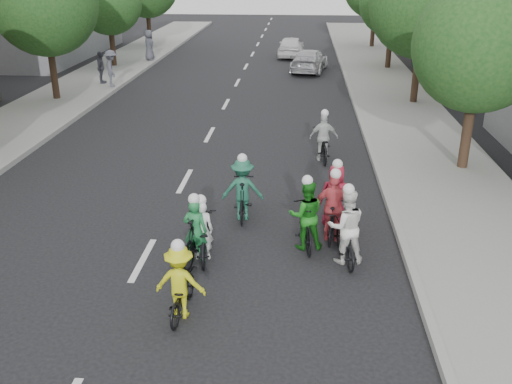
# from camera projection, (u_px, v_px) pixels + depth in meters

# --- Properties ---
(ground) EXTENTS (120.00, 120.00, 0.00)m
(ground) POSITION_uv_depth(u_px,v_px,m) (143.00, 260.00, 13.09)
(ground) COLOR black
(ground) RESTS_ON ground
(sidewalk_left) EXTENTS (4.00, 80.00, 0.15)m
(sidewalk_left) POSITION_uv_depth(u_px,v_px,m) (12.00, 128.00, 22.85)
(sidewalk_left) COLOR gray
(sidewalk_left) RESTS_ON ground
(curb_left) EXTENTS (0.18, 80.00, 0.18)m
(curb_left) POSITION_uv_depth(u_px,v_px,m) (59.00, 129.00, 22.71)
(curb_left) COLOR #999993
(curb_left) RESTS_ON ground
(sidewalk_right) EXTENTS (4.00, 80.00, 0.15)m
(sidewalk_right) POSITION_uv_depth(u_px,v_px,m) (417.00, 138.00, 21.69)
(sidewalk_right) COLOR gray
(sidewalk_right) RESTS_ON ground
(curb_right) EXTENTS (0.18, 80.00, 0.18)m
(curb_right) POSITION_uv_depth(u_px,v_px,m) (366.00, 136.00, 21.83)
(curb_right) COLOR #999993
(curb_right) RESTS_ON ground
(tree_l_3) EXTENTS (4.80, 4.80, 6.93)m
(tree_l_3) POSITION_uv_depth(u_px,v_px,m) (44.00, 3.00, 25.78)
(tree_l_3) COLOR black
(tree_l_3) RESTS_ON ground
(tree_l_4) EXTENTS (4.00, 4.00, 5.97)m
(tree_l_4) POSITION_uv_depth(u_px,v_px,m) (108.00, 1.00, 34.28)
(tree_l_4) COLOR black
(tree_l_4) RESTS_ON ground
(tree_r_0) EXTENTS (4.00, 4.00, 5.97)m
(tree_r_0) POSITION_uv_depth(u_px,v_px,m) (480.00, 46.00, 17.02)
(tree_r_0) COLOR black
(tree_r_0) RESTS_ON ground
(tree_r_1) EXTENTS (4.80, 4.80, 6.93)m
(tree_r_1) POSITION_uv_depth(u_px,v_px,m) (424.00, 4.00, 25.10)
(tree_r_1) COLOR black
(tree_r_1) RESTS_ON ground
(tree_r_2) EXTENTS (4.00, 4.00, 5.97)m
(tree_r_2) POSITION_uv_depth(u_px,v_px,m) (393.00, 2.00, 33.60)
(tree_r_2) COLOR black
(tree_r_2) RESTS_ON ground
(cyclist_0) EXTENTS (0.89, 1.89, 1.58)m
(cyclist_0) POSITION_uv_depth(u_px,v_px,m) (203.00, 236.00, 13.05)
(cyclist_0) COLOR black
(cyclist_0) RESTS_ON ground
(cyclist_1) EXTENTS (0.90, 1.86, 1.84)m
(cyclist_1) POSITION_uv_depth(u_px,v_px,m) (306.00, 220.00, 13.45)
(cyclist_1) COLOR black
(cyclist_1) RESTS_ON ground
(cyclist_2) EXTENTS (1.01, 1.62, 1.65)m
(cyclist_2) POSITION_uv_depth(u_px,v_px,m) (181.00, 287.00, 10.88)
(cyclist_2) COLOR black
(cyclist_2) RESTS_ON ground
(cyclist_3) EXTENTS (1.05, 1.63, 1.86)m
(cyclist_3) POSITION_uv_depth(u_px,v_px,m) (333.00, 213.00, 13.82)
(cyclist_3) COLOR black
(cyclist_3) RESTS_ON ground
(cyclist_4) EXTENTS (0.89, 1.72, 1.83)m
(cyclist_4) POSITION_uv_depth(u_px,v_px,m) (335.00, 203.00, 14.54)
(cyclist_4) COLOR black
(cyclist_4) RESTS_ON ground
(cyclist_5) EXTENTS (0.80, 1.90, 1.67)m
(cyclist_5) POSITION_uv_depth(u_px,v_px,m) (196.00, 235.00, 12.90)
(cyclist_5) COLOR black
(cyclist_5) RESTS_ON ground
(cyclist_6) EXTENTS (0.94, 1.81, 1.90)m
(cyclist_6) POSITION_uv_depth(u_px,v_px,m) (345.00, 233.00, 12.84)
(cyclist_6) COLOR black
(cyclist_6) RESTS_ON ground
(cyclist_7) EXTENTS (1.10, 1.84, 1.82)m
(cyclist_7) POSITION_uv_depth(u_px,v_px,m) (243.00, 193.00, 14.95)
(cyclist_7) COLOR black
(cyclist_7) RESTS_ON ground
(cyclist_8) EXTENTS (0.98, 1.98, 1.78)m
(cyclist_8) POSITION_uv_depth(u_px,v_px,m) (323.00, 142.00, 19.33)
(cyclist_8) COLOR black
(cyclist_8) RESTS_ON ground
(follow_car_lead) EXTENTS (2.56, 4.76, 1.31)m
(follow_car_lead) POSITION_uv_depth(u_px,v_px,m) (310.00, 61.00, 34.34)
(follow_car_lead) COLOR #B8B8BD
(follow_car_lead) RESTS_ON ground
(follow_car_trail) EXTENTS (1.87, 4.21, 1.41)m
(follow_car_trail) POSITION_uv_depth(u_px,v_px,m) (291.00, 47.00, 39.32)
(follow_car_trail) COLOR white
(follow_car_trail) RESTS_ON ground
(spectator_0) EXTENTS (1.13, 1.40, 1.89)m
(spectator_0) POSITION_uv_depth(u_px,v_px,m) (111.00, 69.00, 29.47)
(spectator_0) COLOR #555663
(spectator_0) RESTS_ON sidewalk_left
(spectator_1) EXTENTS (0.55, 1.03, 1.68)m
(spectator_1) POSITION_uv_depth(u_px,v_px,m) (101.00, 68.00, 30.31)
(spectator_1) COLOR #464651
(spectator_1) RESTS_ON sidewalk_left
(spectator_2) EXTENTS (0.91, 1.10, 1.93)m
(spectator_2) POSITION_uv_depth(u_px,v_px,m) (149.00, 45.00, 37.11)
(spectator_2) COLOR #4F4F5C
(spectator_2) RESTS_ON sidewalk_left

